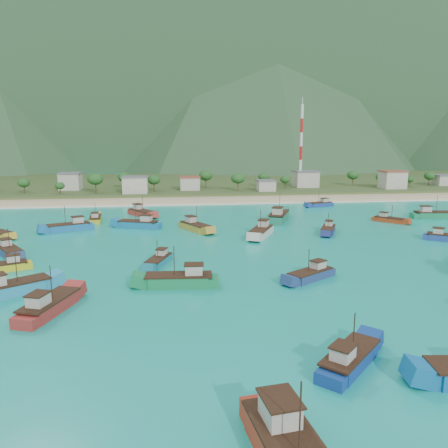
{
  "coord_description": "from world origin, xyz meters",
  "views": [
    {
      "loc": [
        -14.99,
        -83.17,
        23.0
      ],
      "look_at": [
        -2.39,
        18.0,
        3.0
      ],
      "focal_mm": 35.0,
      "sensor_mm": 36.0,
      "label": 1
    }
  ],
  "objects": [
    {
      "name": "boat_27",
      "position": [
        -8.84,
        25.73,
        0.83
      ],
      "size": [
        8.27,
        11.6,
        6.7
      ],
      "rotation": [
        0.0,
        0.0,
        3.63
      ],
      "color": "#B98E30",
      "rests_on": "ground"
    },
    {
      "name": "surf_line",
      "position": [
        0.0,
        69.5,
        0.0
      ],
      "size": [
        400.0,
        2.5,
        0.08
      ],
      "primitive_type": "cube",
      "color": "white",
      "rests_on": "ground"
    },
    {
      "name": "boat_10",
      "position": [
        45.77,
        30.26,
        0.56
      ],
      "size": [
        7.74,
        8.52,
        5.26
      ],
      "rotation": [
        0.0,
        0.0,
        3.84
      ],
      "color": "#AE3817",
      "rests_on": "ground"
    },
    {
      "name": "boat_23",
      "position": [
        36.37,
        60.38,
        0.61
      ],
      "size": [
        9.77,
        5.56,
        5.54
      ],
      "rotation": [
        0.0,
        0.0,
        1.89
      ],
      "color": "navy",
      "rests_on": "ground"
    },
    {
      "name": "boat_5",
      "position": [
        -40.55,
        29.36,
        0.84
      ],
      "size": [
        11.89,
        7.67,
        6.79
      ],
      "rotation": [
        0.0,
        0.0,
        1.98
      ],
      "color": "#1A67A4",
      "rests_on": "ground"
    },
    {
      "name": "boat_18",
      "position": [
        -38.85,
        -17.65,
        0.87
      ],
      "size": [
        11.63,
        9.57,
        6.95
      ],
      "rotation": [
        0.0,
        0.0,
        5.32
      ],
      "color": "#2491BB",
      "rests_on": "ground"
    },
    {
      "name": "boat_7",
      "position": [
        47.57,
        7.08,
        0.64
      ],
      "size": [
        9.55,
        7.83,
        5.7
      ],
      "rotation": [
        0.0,
        0.0,
        4.11
      ],
      "color": "#244596",
      "rests_on": "ground"
    },
    {
      "name": "boat_26",
      "position": [
        23.79,
        18.81,
        0.62
      ],
      "size": [
        6.64,
        9.67,
        5.56
      ],
      "rotation": [
        0.0,
        0.0,
        2.68
      ],
      "color": "navy",
      "rests_on": "ground"
    },
    {
      "name": "boat_6",
      "position": [
        -47.4,
        6.35,
        0.7
      ],
      "size": [
        8.1,
        10.15,
        6.01
      ],
      "rotation": [
        0.0,
        0.0,
        3.72
      ],
      "color": "navy",
      "rests_on": "ground"
    },
    {
      "name": "vegetation",
      "position": [
        -0.53,
        102.93,
        5.21
      ],
      "size": [
        271.89,
        25.8,
        8.53
      ],
      "color": "#235623",
      "rests_on": "ground"
    },
    {
      "name": "boat_11",
      "position": [
        -13.69,
        -16.84,
        0.88
      ],
      "size": [
        12.04,
        4.38,
        6.98
      ],
      "rotation": [
        0.0,
        0.0,
        1.49
      ],
      "color": "#147D48",
      "rests_on": "ground"
    },
    {
      "name": "boat_4",
      "position": [
        2.84,
        -43.96,
        0.7
      ],
      "size": [
        9.33,
        9.32,
        6.01
      ],
      "rotation": [
        0.0,
        0.0,
        5.5
      ],
      "color": "navy",
      "rests_on": "ground"
    },
    {
      "name": "boat_25",
      "position": [
        -44.57,
        -4.79,
        0.59
      ],
      "size": [
        9.49,
        6.12,
        5.42
      ],
      "rotation": [
        0.0,
        0.0,
        1.98
      ],
      "color": "gold",
      "rests_on": "ground"
    },
    {
      "name": "boat_19",
      "position": [
        6.54,
        17.27,
        0.88
      ],
      "size": [
        8.37,
        12.19,
        7.01
      ],
      "rotation": [
        0.0,
        0.0,
        2.69
      ],
      "color": "beige",
      "rests_on": "ground"
    },
    {
      "name": "boat_20",
      "position": [
        -23.74,
        49.08,
        0.83
      ],
      "size": [
        9.04,
        11.35,
        6.72
      ],
      "rotation": [
        0.0,
        0.0,
        3.72
      ],
      "color": "#B63229",
      "rests_on": "ground"
    },
    {
      "name": "boat_3",
      "position": [
        8.01,
        -15.92,
        0.64
      ],
      "size": [
        9.63,
        7.63,
        5.69
      ],
      "rotation": [
        0.0,
        0.0,
        2.15
      ],
      "color": "navy",
      "rests_on": "ground"
    },
    {
      "name": "boat_13",
      "position": [
        -35.99,
        41.2,
        0.65
      ],
      "size": [
        3.9,
        9.94,
        5.73
      ],
      "rotation": [
        0.0,
        0.0,
        0.11
      ],
      "color": "gold",
      "rests_on": "ground"
    },
    {
      "name": "mountains",
      "position": [
        -18.31,
        403.81,
        106.83
      ],
      "size": [
        1520.0,
        440.0,
        260.0
      ],
      "color": "slate",
      "rests_on": "ground"
    },
    {
      "name": "village",
      "position": [
        8.77,
        101.51,
        4.75
      ],
      "size": [
        218.1,
        24.35,
        7.22
      ],
      "color": "beige",
      "rests_on": "ground"
    },
    {
      "name": "boat_1",
      "position": [
        61.47,
        34.46,
        0.9
      ],
      "size": [
        12.33,
        4.77,
        7.1
      ],
      "rotation": [
        0.0,
        0.0,
        4.61
      ],
      "color": "#167F50",
      "rests_on": "ground"
    },
    {
      "name": "land",
      "position": [
        0.0,
        140.0,
        0.0
      ],
      "size": [
        400.0,
        110.0,
        2.4
      ],
      "primitive_type": "cube",
      "color": "#385123",
      "rests_on": "ground"
    },
    {
      "name": "ground",
      "position": [
        0.0,
        0.0,
        0.0
      ],
      "size": [
        600.0,
        600.0,
        0.0
      ],
      "primitive_type": "plane",
      "color": "#0D968B",
      "rests_on": "ground"
    },
    {
      "name": "boat_22",
      "position": [
        -23.26,
        30.93,
        0.84
      ],
      "size": [
        11.91,
        7.11,
        6.77
      ],
      "rotation": [
        0.0,
        0.0,
        1.22
      ],
      "color": "#116CA0",
      "rests_on": "ground"
    },
    {
      "name": "boat_2",
      "position": [
        15.61,
        36.18,
        1.1
      ],
      "size": [
        9.16,
        14.37,
        8.19
      ],
      "rotation": [
        0.0,
        0.0,
        5.88
      ],
      "color": "#1C7557",
      "rests_on": "ground"
    },
    {
      "name": "beach",
      "position": [
        0.0,
        79.0,
        0.0
      ],
      "size": [
        400.0,
        18.0,
        1.2
      ],
      "primitive_type": "cube",
      "color": "beige",
      "rests_on": "ground"
    },
    {
      "name": "boat_30",
      "position": [
        -31.48,
        -25.44,
        0.83
      ],
      "size": [
        6.86,
        11.84,
        6.72
      ],
      "rotation": [
        0.0,
        0.0,
        5.95
      ],
      "color": "maroon",
      "rests_on": "ground"
    },
    {
      "name": "radio_tower",
      "position": [
        43.4,
        108.0,
        19.64
      ],
      "size": [
        1.2,
        1.2,
        36.08
      ],
      "color": "red",
      "rests_on": "ground"
    },
    {
      "name": "boat_16",
      "position": [
        -17.36,
        -3.9,
        0.54
      ],
      "size": [
        5.36,
        9.09,
        5.16
      ],
      "rotation": [
        0.0,
        0.0,
        2.8
      ],
      "color": "teal",
      "rests_on": "ground"
    }
  ]
}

